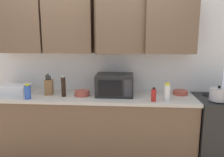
% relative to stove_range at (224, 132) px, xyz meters
% --- Properties ---
extents(wall_back_with_cabinets, '(3.52, 0.50, 2.60)m').
position_rel_stove_range_xyz_m(wall_back_with_cabinets, '(-1.71, 0.25, 1.13)').
color(wall_back_with_cabinets, white).
rests_on(wall_back_with_cabinets, ground_plane).
extents(counter_run, '(2.65, 0.63, 0.90)m').
position_rel_stove_range_xyz_m(counter_run, '(-1.71, 0.02, -0.00)').
color(counter_run, brown).
rests_on(counter_run, ground_plane).
extents(stove_range, '(0.76, 0.64, 0.91)m').
position_rel_stove_range_xyz_m(stove_range, '(0.00, 0.00, 0.00)').
color(stove_range, black).
rests_on(stove_range, ground_plane).
extents(kettle, '(0.21, 0.21, 0.18)m').
position_rel_stove_range_xyz_m(kettle, '(-0.17, -0.14, 0.53)').
color(kettle, '#B2B2B7').
rests_on(kettle, stove_range).
extents(microwave, '(0.48, 0.37, 0.28)m').
position_rel_stove_range_xyz_m(microwave, '(-1.42, 0.05, 0.59)').
color(microwave, black).
rests_on(microwave, counter_run).
extents(dish_rack, '(0.38, 0.30, 0.12)m').
position_rel_stove_range_xyz_m(dish_rack, '(-2.78, 0.02, 0.51)').
color(dish_rack, silver).
rests_on(dish_rack, counter_run).
extents(knife_block, '(0.12, 0.14, 0.28)m').
position_rel_stove_range_xyz_m(knife_block, '(-2.30, 0.02, 0.55)').
color(knife_block, brown).
rests_on(knife_block, counter_run).
extents(bottle_soy_dark, '(0.06, 0.06, 0.27)m').
position_rel_stove_range_xyz_m(bottle_soy_dark, '(-2.08, -0.06, 0.58)').
color(bottle_soy_dark, black).
rests_on(bottle_soy_dark, counter_run).
extents(bottle_white_jar, '(0.08, 0.08, 0.22)m').
position_rel_stove_range_xyz_m(bottle_white_jar, '(-0.78, -0.15, 0.55)').
color(bottle_white_jar, white).
rests_on(bottle_white_jar, counter_run).
extents(bottle_red_sauce, '(0.06, 0.06, 0.17)m').
position_rel_stove_range_xyz_m(bottle_red_sauce, '(-0.94, -0.19, 0.53)').
color(bottle_red_sauce, red).
rests_on(bottle_red_sauce, counter_run).
extents(bottle_blue_cleaner, '(0.08, 0.08, 0.19)m').
position_rel_stove_range_xyz_m(bottle_blue_cleaner, '(-2.49, -0.20, 0.54)').
color(bottle_blue_cleaner, '#2D56B7').
rests_on(bottle_blue_cleaner, counter_run).
extents(bowl_ceramic_small, '(0.19, 0.19, 0.07)m').
position_rel_stove_range_xyz_m(bowl_ceramic_small, '(-1.85, -0.00, 0.48)').
color(bowl_ceramic_small, '#B24C3D').
rests_on(bowl_ceramic_small, counter_run).
extents(bowl_mixing_large, '(0.20, 0.20, 0.05)m').
position_rel_stove_range_xyz_m(bowl_mixing_large, '(-0.55, 0.15, 0.48)').
color(bowl_mixing_large, '#B24C3D').
rests_on(bowl_mixing_large, counter_run).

